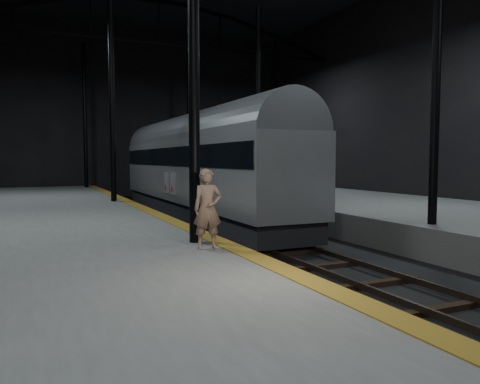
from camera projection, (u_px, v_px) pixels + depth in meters
ground at (262, 244)px, 16.42m from camera, size 44.00×44.00×0.00m
platform_left at (27, 246)px, 13.34m from camera, size 9.00×43.80×1.00m
platform_right at (423, 219)px, 19.44m from camera, size 9.00×43.80×1.00m
tactile_strip at (172, 221)px, 15.03m from camera, size 0.50×43.80×0.01m
track at (262, 242)px, 16.42m from camera, size 2.40×43.00×0.24m
train at (196, 162)px, 22.73m from camera, size 2.86×19.05×5.09m
woman at (208, 209)px, 10.29m from camera, size 0.68×0.49×1.76m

